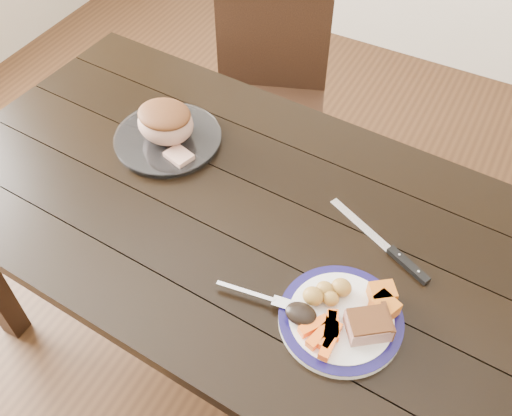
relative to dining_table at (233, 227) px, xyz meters
The scene contains 15 objects.
ground 0.66m from the dining_table, behind, with size 4.00×4.00×0.00m, color #472B16.
dining_table is the anchor object (origin of this frame).
chair_far 0.79m from the dining_table, 110.51° to the left, with size 0.55×0.55×0.93m.
dinner_plate 0.43m from the dining_table, 25.71° to the right, with size 0.27×0.27×0.02m, color white.
plate_rim 0.43m from the dining_table, 25.71° to the right, with size 0.27×0.27×0.02m, color #120D45.
serving_platter 0.32m from the dining_table, 156.97° to the left, with size 0.29×0.29×0.02m, color white.
pork_slice 0.49m from the dining_table, 23.10° to the right, with size 0.09×0.07×0.04m, color tan.
roasted_potatoes 0.39m from the dining_table, 24.84° to the right, with size 0.09×0.09×0.04m.
carrot_batons 0.45m from the dining_table, 33.12° to the right, with size 0.09×0.12×0.02m.
pumpkin_wedges 0.48m from the dining_table, 14.19° to the right, with size 0.09×0.09×0.04m.
dark_mushroom 0.40m from the dining_table, 36.94° to the right, with size 0.07×0.05×0.03m, color black.
fork 0.32m from the dining_table, 47.96° to the right, with size 0.18×0.04×0.00m.
roast_joint 0.34m from the dining_table, 156.97° to the left, with size 0.16×0.14×0.11m, color tan.
cut_slice 0.24m from the dining_table, 162.72° to the left, with size 0.07×0.06×0.02m, color tan.
carving_knife 0.44m from the dining_table, ahead, with size 0.30×0.15×0.01m.
Camera 1 is at (0.51, -0.82, 1.85)m, focal length 40.00 mm.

